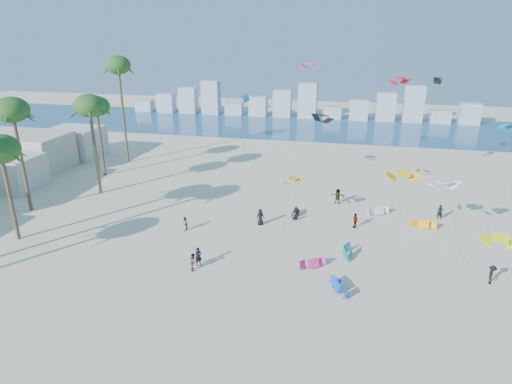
# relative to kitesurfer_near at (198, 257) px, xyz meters

# --- Properties ---
(ground) EXTENTS (220.00, 220.00, 0.00)m
(ground) POSITION_rel_kitesurfer_near_xyz_m (0.59, -7.91, -0.89)
(ground) COLOR beige
(ground) RESTS_ON ground
(ocean) EXTENTS (220.00, 220.00, 0.00)m
(ocean) POSITION_rel_kitesurfer_near_xyz_m (0.59, 64.09, -0.88)
(ocean) COLOR navy
(ocean) RESTS_ON ground
(kitesurfer_near) EXTENTS (0.77, 0.74, 1.78)m
(kitesurfer_near) POSITION_rel_kitesurfer_near_xyz_m (0.00, 0.00, 0.00)
(kitesurfer_near) COLOR black
(kitesurfer_near) RESTS_ON ground
(kitesurfer_mid) EXTENTS (0.79, 0.91, 1.61)m
(kitesurfer_mid) POSITION_rel_kitesurfer_near_xyz_m (-0.17, -0.84, -0.09)
(kitesurfer_mid) COLOR gray
(kitesurfer_mid) RESTS_ON ground
(kitesurfers_far) EXTENTS (29.93, 16.70, 1.89)m
(kitesurfers_far) POSITION_rel_kitesurfer_near_xyz_m (12.52, 11.25, -0.00)
(kitesurfers_far) COLOR black
(kitesurfers_far) RESTS_ON ground
(grounded_kites) EXTENTS (16.26, 19.65, 0.91)m
(grounded_kites) POSITION_rel_kitesurfer_near_xyz_m (13.85, 7.67, -0.45)
(grounded_kites) COLOR #E2328F
(grounded_kites) RESTS_ON ground
(flying_kites) EXTENTS (29.54, 34.15, 16.61)m
(flying_kites) POSITION_rel_kitesurfer_near_xyz_m (15.46, 14.91, 10.12)
(flying_kites) COLOR #FFAF0D
(flying_kites) RESTS_ON ground
(palm_row) EXTENTS (8.83, 44.80, 16.75)m
(palm_row) POSITION_rel_kitesurfer_near_xyz_m (-21.81, 8.27, 10.63)
(palm_row) COLOR brown
(palm_row) RESTS_ON ground
(distant_skyline) EXTENTS (85.00, 3.00, 8.40)m
(distant_skyline) POSITION_rel_kitesurfer_near_xyz_m (-0.60, 74.09, 2.20)
(distant_skyline) COLOR #9EADBF
(distant_skyline) RESTS_ON ground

